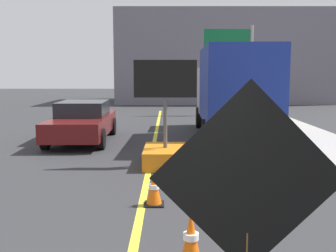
# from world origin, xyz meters

# --- Properties ---
(lane_center_stripe) EXTENTS (0.14, 36.00, 0.01)m
(lane_center_stripe) POSITION_xyz_m (0.00, 6.00, 0.00)
(lane_center_stripe) COLOR yellow
(lane_center_stripe) RESTS_ON ground
(roadwork_sign) EXTENTS (1.63, 0.07, 2.33)m
(roadwork_sign) POSITION_xyz_m (1.14, 1.51, 1.47)
(roadwork_sign) COLOR #593819
(roadwork_sign) RESTS_ON ground
(arrow_board_trailer) EXTENTS (1.60, 1.81, 2.70)m
(arrow_board_trailer) POSITION_xyz_m (0.40, 8.75, 0.48)
(arrow_board_trailer) COLOR orange
(arrow_board_trailer) RESTS_ON ground
(box_truck) EXTENTS (2.63, 7.32, 3.24)m
(box_truck) POSITION_xyz_m (2.86, 13.32, 1.77)
(box_truck) COLOR black
(box_truck) RESTS_ON ground
(pickup_car) EXTENTS (2.02, 4.74, 1.38)m
(pickup_car) POSITION_xyz_m (-2.51, 12.51, 0.70)
(pickup_car) COLOR #591414
(pickup_car) RESTS_ON ground
(highway_guide_sign) EXTENTS (2.79, 0.20, 5.00)m
(highway_guide_sign) POSITION_xyz_m (4.40, 21.82, 3.42)
(highway_guide_sign) COLOR gray
(highway_guide_sign) RESTS_ON ground
(far_building_block) EXTENTS (16.60, 8.18, 7.11)m
(far_building_block) POSITION_xyz_m (4.81, 32.79, 3.56)
(far_building_block) COLOR slate
(far_building_block) RESTS_ON ground
(traffic_cone_near_sign) EXTENTS (0.36, 0.36, 0.76)m
(traffic_cone_near_sign) POSITION_xyz_m (0.75, 2.94, 0.37)
(traffic_cone_near_sign) COLOR black
(traffic_cone_near_sign) RESTS_ON ground
(traffic_cone_mid_lane) EXTENTS (0.36, 0.36, 0.59)m
(traffic_cone_mid_lane) POSITION_xyz_m (0.22, 5.44, 0.29)
(traffic_cone_mid_lane) COLOR black
(traffic_cone_mid_lane) RESTS_ON ground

